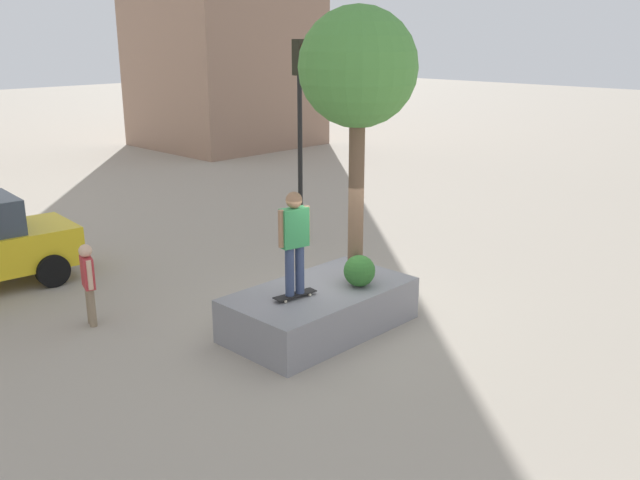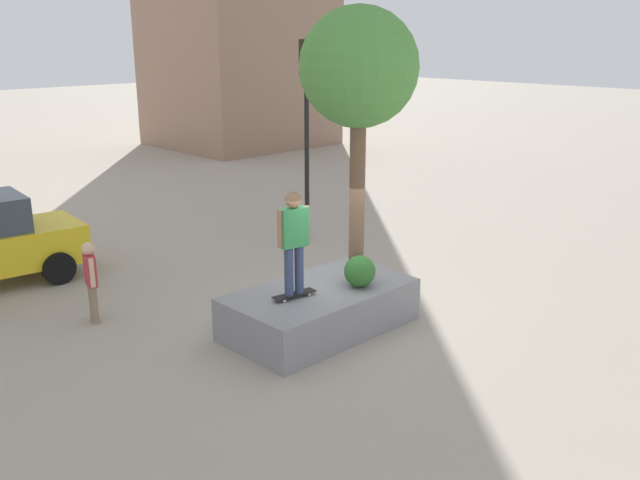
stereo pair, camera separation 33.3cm
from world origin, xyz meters
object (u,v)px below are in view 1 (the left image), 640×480
traffic_light_corner (300,107)px  plaza_tree (358,71)px  skateboard (295,295)px  skateboarder (294,236)px  planter_ledge (320,309)px  pedestrian_crossing (88,279)px

traffic_light_corner → plaza_tree: bearing=-123.5°
plaza_tree → traffic_light_corner: size_ratio=0.97×
skateboard → skateboarder: (0.00, 0.00, 1.05)m
planter_ledge → skateboard: size_ratio=4.10×
skateboarder → pedestrian_crossing: skateboarder is taller
plaza_tree → skateboarder: plaza_tree is taller
planter_ledge → skateboarder: 1.62m
planter_ledge → traffic_light_corner: (3.81, 4.39, 2.98)m
plaza_tree → planter_ledge: bearing=174.3°
traffic_light_corner → pedestrian_crossing: 7.13m
skateboard → skateboarder: skateboarder is taller
skateboard → pedestrian_crossing: pedestrian_crossing is taller
skateboard → traffic_light_corner: bearing=44.8°
planter_ledge → plaza_tree: size_ratio=0.70×
pedestrian_crossing → skateboarder: bearing=-55.8°
planter_ledge → skateboarder: size_ratio=1.88×
planter_ledge → traffic_light_corner: 6.53m
traffic_light_corner → pedestrian_crossing: traffic_light_corner is taller
planter_ledge → skateboard: (-0.62, -0.01, 0.45)m
plaza_tree → pedestrian_crossing: size_ratio=3.13×
skateboarder → traffic_light_corner: (4.43, 4.40, 1.49)m
skateboard → skateboarder: bearing=0.0°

